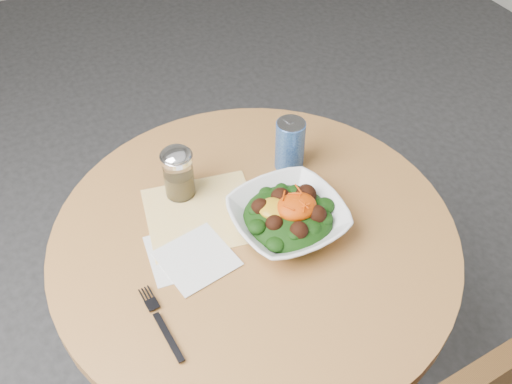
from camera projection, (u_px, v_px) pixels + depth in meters
table at (254, 284)px, 1.40m from camera, size 0.90×0.90×0.75m
cloth_napkin at (202, 214)px, 1.29m from camera, size 0.29×0.27×0.00m
paper_napkins at (190, 256)px, 1.21m from camera, size 0.18×0.19×0.00m
salad_bowl at (288, 217)px, 1.24m from camera, size 0.25×0.25×0.09m
fork at (160, 320)px, 1.09m from camera, size 0.03×0.19×0.00m
spice_shaker at (178, 173)px, 1.30m from camera, size 0.07×0.07×0.13m
beverage_can at (290, 145)px, 1.36m from camera, size 0.07×0.07×0.14m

